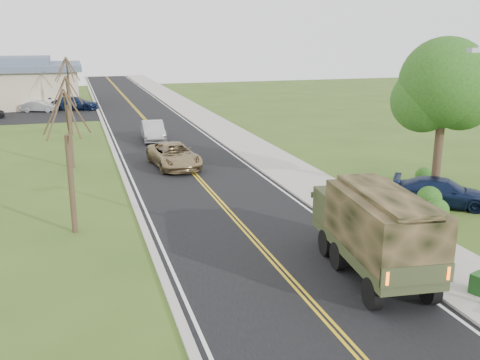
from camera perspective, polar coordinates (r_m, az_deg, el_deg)
name	(u,v)px	position (r m, az deg, el deg)	size (l,w,h in m)	color
ground	(329,323)	(16.37, 9.52, -14.84)	(160.00, 160.00, 0.00)	#35501A
road	(146,120)	(53.58, -10.01, 6.29)	(8.00, 120.00, 0.01)	black
curb_right	(187,118)	(54.25, -5.64, 6.61)	(0.30, 120.00, 0.12)	#9E998E
sidewalk_right	(204,117)	(54.62, -3.83, 6.70)	(3.20, 120.00, 0.10)	#9E998E
curb_left	(102,122)	(53.22, -14.47, 6.02)	(0.30, 120.00, 0.10)	#9E998E
leafy_tree	(444,90)	(28.75, 20.94, 8.97)	(4.83, 4.50, 8.10)	#38281C
bare_tree_a	(70,173)	(23.21, -17.66, 0.76)	(1.93, 2.26, 6.08)	#38281C
bare_tree_b	(70,129)	(35.01, -17.71, 5.21)	(1.83, 2.14, 5.73)	#38281C
bare_tree_c	(69,102)	(46.85, -17.78, 7.95)	(2.04, 2.39, 6.42)	#38281C
bare_tree_d	(69,90)	(58.81, -17.78, 9.08)	(1.88, 2.20, 5.91)	#38281C
military_truck	(375,226)	(18.84, 14.18, -4.80)	(2.97, 6.66, 3.21)	black
suv_champagne	(174,155)	(34.11, -7.06, 2.62)	(2.50, 5.42, 1.51)	#927B52
sedan_silver	(153,131)	(43.04, -9.26, 5.18)	(1.62, 4.65, 1.53)	#B0AFB4
pickup_navy	(442,192)	(28.03, 20.78, -1.22)	(1.90, 4.67, 1.36)	#0F1A39
utility_box_far	(480,283)	(19.11, 24.20, -10.03)	(0.55, 0.45, 0.65)	#1C4E1C
lot_car_silver	(39,106)	(62.50, -20.62, 7.38)	(1.32, 3.77, 1.24)	silver
lot_car_navy	(75,103)	(62.98, -17.23, 7.84)	(2.12, 5.20, 1.51)	#0F1B3A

